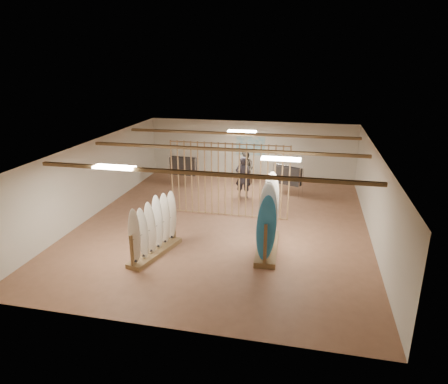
% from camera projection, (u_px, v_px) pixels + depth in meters
% --- Properties ---
extents(floor, '(12.00, 12.00, 0.00)m').
position_uv_depth(floor, '(224.00, 224.00, 14.36)').
color(floor, '#98664A').
rests_on(floor, ground).
extents(ceiling, '(12.00, 12.00, 0.00)m').
position_uv_depth(ceiling, '(224.00, 147.00, 13.46)').
color(ceiling, gray).
rests_on(ceiling, ground).
extents(wall_back, '(12.00, 0.00, 12.00)m').
position_uv_depth(wall_back, '(251.00, 150.00, 19.46)').
color(wall_back, silver).
rests_on(wall_back, ground).
extents(wall_front, '(12.00, 0.00, 12.00)m').
position_uv_depth(wall_front, '(162.00, 272.00, 8.36)').
color(wall_front, silver).
rests_on(wall_front, ground).
extents(wall_left, '(0.00, 12.00, 12.00)m').
position_uv_depth(wall_left, '(94.00, 178.00, 14.93)').
color(wall_left, silver).
rests_on(wall_left, ground).
extents(wall_right, '(0.00, 12.00, 12.00)m').
position_uv_depth(wall_right, '(375.00, 197.00, 12.89)').
color(wall_right, silver).
rests_on(wall_right, ground).
extents(ceiling_slats, '(9.50, 6.12, 0.10)m').
position_uv_depth(ceiling_slats, '(224.00, 149.00, 13.49)').
color(ceiling_slats, brown).
rests_on(ceiling_slats, ground).
extents(light_panels, '(1.20, 0.35, 0.06)m').
position_uv_depth(light_panels, '(224.00, 149.00, 13.48)').
color(light_panels, white).
rests_on(light_panels, ground).
extents(bamboo_partition, '(4.45, 0.05, 2.78)m').
position_uv_depth(bamboo_partition, '(229.00, 180.00, 14.65)').
color(bamboo_partition, tan).
rests_on(bamboo_partition, ground).
extents(poster, '(1.40, 0.03, 0.90)m').
position_uv_depth(poster, '(251.00, 146.00, 19.38)').
color(poster, '#369ABF').
rests_on(poster, ground).
extents(rack_left, '(1.02, 2.24, 1.77)m').
position_uv_depth(rack_left, '(154.00, 236.00, 11.92)').
color(rack_left, brown).
rests_on(rack_left, floor).
extents(rack_right, '(0.73, 2.37, 2.23)m').
position_uv_depth(rack_right, '(268.00, 228.00, 12.11)').
color(rack_right, brown).
rests_on(rack_right, floor).
extents(clothing_rack_a, '(1.32, 0.41, 1.42)m').
position_uv_depth(clothing_rack_a, '(183.00, 166.00, 18.41)').
color(clothing_rack_a, silver).
rests_on(clothing_rack_a, floor).
extents(clothing_rack_b, '(1.19, 0.76, 1.35)m').
position_uv_depth(clothing_rack_b, '(288.00, 176.00, 17.08)').
color(clothing_rack_b, silver).
rests_on(clothing_rack_b, floor).
extents(shopper_a, '(0.74, 0.51, 2.02)m').
position_uv_depth(shopper_a, '(243.00, 175.00, 16.75)').
color(shopper_a, '#2D2A33').
rests_on(shopper_a, floor).
extents(shopper_b, '(1.11, 1.02, 1.84)m').
position_uv_depth(shopper_b, '(246.00, 166.00, 18.39)').
color(shopper_b, '#39322C').
rests_on(shopper_b, floor).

